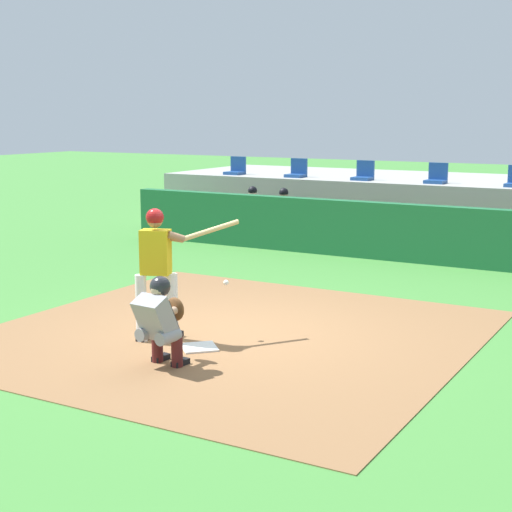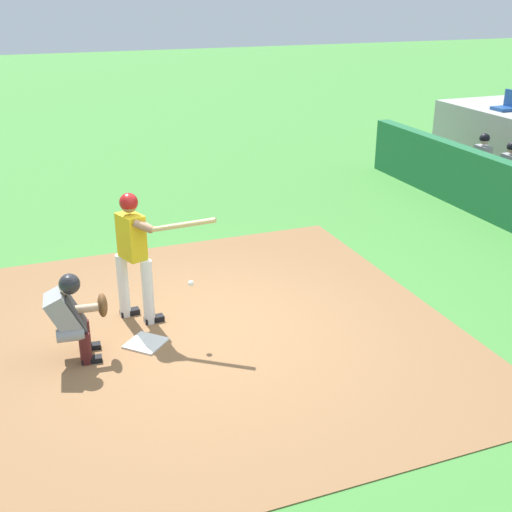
# 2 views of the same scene
# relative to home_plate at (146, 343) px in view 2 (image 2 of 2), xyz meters

# --- Properties ---
(ground_plane) EXTENTS (80.00, 80.00, 0.00)m
(ground_plane) POSITION_rel_home_plate_xyz_m (0.00, 0.80, -0.02)
(ground_plane) COLOR #428438
(dirt_infield) EXTENTS (6.40, 6.40, 0.01)m
(dirt_infield) POSITION_rel_home_plate_xyz_m (0.00, 0.80, -0.02)
(dirt_infield) COLOR olive
(dirt_infield) RESTS_ON ground
(home_plate) EXTENTS (0.62, 0.62, 0.02)m
(home_plate) POSITION_rel_home_plate_xyz_m (0.00, 0.00, 0.00)
(home_plate) COLOR white
(home_plate) RESTS_ON dirt_infield
(batter_at_plate) EXTENTS (0.98, 1.16, 1.80)m
(batter_at_plate) POSITION_rel_home_plate_xyz_m (-0.68, 0.06, 1.01)
(batter_at_plate) COLOR silver
(batter_at_plate) RESTS_ON ground
(catcher_crouched) EXTENTS (0.51, 1.83, 1.13)m
(catcher_crouched) POSITION_rel_home_plate_xyz_m (0.01, -0.83, 0.58)
(catcher_crouched) COLOR gray
(catcher_crouched) RESTS_ON ground
(dugout_player_0) EXTENTS (0.49, 0.70, 1.30)m
(dugout_player_0) POSITION_rel_home_plate_xyz_m (-3.95, 8.14, 0.65)
(dugout_player_0) COLOR #939399
(dugout_player_0) RESTS_ON ground
(dugout_player_1) EXTENTS (0.49, 0.70, 1.30)m
(dugout_player_1) POSITION_rel_home_plate_xyz_m (-3.10, 8.14, 0.65)
(dugout_player_1) COLOR #939399
(dugout_player_1) RESTS_ON ground
(stadium_seat_0) EXTENTS (0.46, 0.46, 0.48)m
(stadium_seat_0) POSITION_rel_home_plate_xyz_m (-5.57, 10.18, 1.51)
(stadium_seat_0) COLOR #1E478C
(stadium_seat_0) RESTS_ON stands_platform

